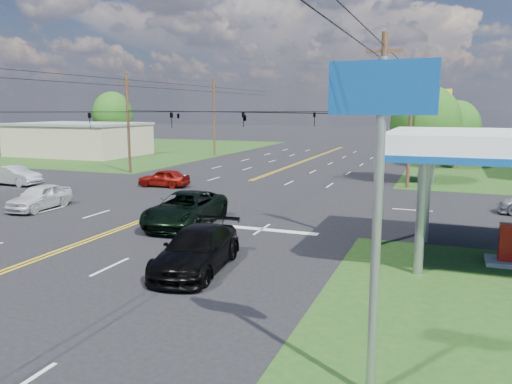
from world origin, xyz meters
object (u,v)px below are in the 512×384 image
at_px(pole_se, 381,139).
at_px(tree_far_l, 113,115).
at_px(pole_right_far, 422,118).
at_px(suv_black, 197,250).
at_px(sedan_silver, 14,175).
at_px(pole_ne, 410,125).
at_px(pole_left_far, 214,116).
at_px(pickup_dkgreen, 185,209).
at_px(retail_nw, 79,140).
at_px(polesign_se, 380,140).
at_px(pole_nw, 128,122).
at_px(tree_right_b, 456,128).
at_px(pickup_white, 40,197).
at_px(tree_right_a, 425,125).

height_order(pole_se, tree_far_l, pole_se).
bearing_deg(pole_right_far, tree_far_l, 174.92).
distance_m(suv_black, sedan_silver, 27.91).
xyz_separation_m(pole_ne, pole_left_far, (-26.00, 19.00, 0.25)).
xyz_separation_m(pole_right_far, sedan_silver, (-30.24, -29.00, -4.37)).
height_order(pickup_dkgreen, sedan_silver, pickup_dkgreen).
bearing_deg(sedan_silver, pole_left_far, -5.67).
xyz_separation_m(retail_nw, pole_right_far, (43.00, 6.00, 3.17)).
bearing_deg(suv_black, pole_se, 37.97).
bearing_deg(sedan_silver, polesign_se, -120.10).
bearing_deg(pole_nw, pole_se, -34.70).
height_order(tree_right_b, pickup_white, tree_right_b).
relative_size(pole_ne, sedan_silver, 1.97).
bearing_deg(suv_black, tree_right_b, 69.57).
bearing_deg(tree_far_l, retail_nw, -78.69).
relative_size(retail_nw, tree_right_b, 2.26).
distance_m(retail_nw, suv_black, 52.27).
bearing_deg(pickup_white, polesign_se, -35.37).
bearing_deg(tree_right_a, suv_black, -104.75).
bearing_deg(pickup_dkgreen, tree_far_l, 125.54).
bearing_deg(pickup_white, pole_se, -7.06).
height_order(pickup_dkgreen, suv_black, pickup_dkgreen).
height_order(pole_left_far, pickup_white, pole_left_far).
bearing_deg(pole_se, tree_right_a, 87.27).
distance_m(tree_far_l, pickup_dkgreen, 53.56).
xyz_separation_m(pole_left_far, pole_right_far, (26.00, 0.00, 0.00)).
height_order(pole_left_far, pole_right_far, same).
distance_m(pole_nw, pole_right_far, 32.20).
distance_m(pole_ne, pole_left_far, 32.20).
height_order(pole_nw, pole_ne, same).
xyz_separation_m(tree_right_a, suv_black, (-7.11, -27.02, -4.06)).
bearing_deg(suv_black, tree_right_a, 68.66).
xyz_separation_m(retail_nw, pole_left_far, (17.00, 6.00, 3.17)).
distance_m(pole_right_far, sedan_silver, 42.13).
bearing_deg(polesign_se, pickup_white, 148.94).
xyz_separation_m(tree_far_l, polesign_se, (46.50, -53.42, 0.45)).
height_order(pole_se, pole_right_far, pole_right_far).
height_order(pole_right_far, polesign_se, pole_right_far).
xyz_separation_m(pole_right_far, polesign_se, (1.50, -49.42, 0.47)).
height_order(tree_right_b, pickup_dkgreen, tree_right_b).
bearing_deg(pickup_dkgreen, pole_right_far, 69.24).
xyz_separation_m(retail_nw, sedan_silver, (12.76, -23.00, -1.21)).
bearing_deg(tree_right_b, pole_left_far, 172.28).
height_order(pole_right_far, pickup_dkgreen, pole_right_far).
distance_m(pole_nw, pickup_white, 18.26).
bearing_deg(pole_ne, tree_right_a, 71.57).
distance_m(retail_nw, pole_left_far, 18.30).
height_order(pole_left_far, tree_right_b, pole_left_far).
bearing_deg(pickup_dkgreen, pole_left_far, 108.26).
relative_size(tree_far_l, suv_black, 1.56).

